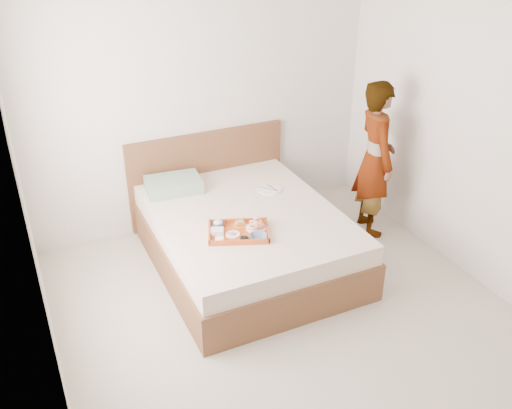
{
  "coord_description": "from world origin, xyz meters",
  "views": [
    {
      "loc": [
        -1.74,
        -2.94,
        2.94
      ],
      "look_at": [
        0.06,
        0.9,
        0.65
      ],
      "focal_mm": 39.09,
      "sensor_mm": 36.0,
      "label": 1
    }
  ],
  "objects": [
    {
      "name": "headboard",
      "position": [
        0.01,
        1.97,
        0.47
      ],
      "size": [
        1.65,
        0.06,
        0.95
      ],
      "primitive_type": "cube",
      "color": "brown",
      "rests_on": "ground"
    },
    {
      "name": "navy_bowl_big",
      "position": [
        -0.09,
        0.54,
        0.56
      ],
      "size": [
        0.18,
        0.18,
        0.03
      ],
      "primitive_type": "imported",
      "rotation": [
        0.0,
        0.0,
        -0.37
      ],
      "color": "#1A204B",
      "rests_on": "tray"
    },
    {
      "name": "plastic_tub",
      "position": [
        -0.36,
        0.75,
        0.57
      ],
      "size": [
        0.13,
        0.12,
        0.05
      ],
      "primitive_type": "cube",
      "rotation": [
        0.0,
        0.0,
        -0.37
      ],
      "color": "silver",
      "rests_on": "tray"
    },
    {
      "name": "cheese_round",
      "position": [
        -0.39,
        0.64,
        0.56
      ],
      "size": [
        0.09,
        0.09,
        0.03
      ],
      "primitive_type": "cylinder",
      "rotation": [
        0.0,
        0.0,
        -0.37
      ],
      "color": "white",
      "rests_on": "tray"
    },
    {
      "name": "bread_plate",
      "position": [
        -0.14,
        0.8,
        0.55
      ],
      "size": [
        0.16,
        0.16,
        0.01
      ],
      "primitive_type": "cylinder",
      "rotation": [
        0.0,
        0.0,
        -0.37
      ],
      "color": "orange",
      "rests_on": "tray"
    },
    {
      "name": "dinner_plate",
      "position": [
        0.4,
        1.31,
        0.54
      ],
      "size": [
        0.31,
        0.31,
        0.01
      ],
      "primitive_type": "cylinder",
      "rotation": [
        0.0,
        0.0,
        0.38
      ],
      "color": "white",
      "rests_on": "bed"
    },
    {
      "name": "salad_bowl",
      "position": [
        -0.31,
        0.87,
        0.56
      ],
      "size": [
        0.14,
        0.14,
        0.03
      ],
      "primitive_type": "imported",
      "rotation": [
        0.0,
        0.0,
        -0.37
      ],
      "color": "#1A204B",
      "rests_on": "tray"
    },
    {
      "name": "sauce_dish",
      "position": [
        -0.2,
        0.56,
        0.56
      ],
      "size": [
        0.09,
        0.09,
        0.03
      ],
      "primitive_type": "cylinder",
      "rotation": [
        0.0,
        0.0,
        -0.37
      ],
      "color": "black",
      "rests_on": "tray"
    },
    {
      "name": "pillow",
      "position": [
        -0.44,
        1.69,
        0.59
      ],
      "size": [
        0.54,
        0.4,
        0.12
      ],
      "primitive_type": "cube",
      "rotation": [
        0.0,
        0.0,
        -0.1
      ],
      "color": "#8BAF90",
      "rests_on": "bed"
    },
    {
      "name": "prawn_plate",
      "position": [
        -0.04,
        0.7,
        0.55
      ],
      "size": [
        0.22,
        0.22,
        0.01
      ],
      "primitive_type": "cylinder",
      "rotation": [
        0.0,
        0.0,
        -0.37
      ],
      "color": "white",
      "rests_on": "tray"
    },
    {
      "name": "wall_left",
      "position": [
        -1.75,
        0.0,
        1.3
      ],
      "size": [
        0.01,
        4.0,
        2.6
      ],
      "primitive_type": "cube",
      "color": "silver",
      "rests_on": "ground"
    },
    {
      "name": "person",
      "position": [
        1.39,
        1.03,
        0.78
      ],
      "size": [
        0.5,
        0.64,
        1.55
      ],
      "primitive_type": "imported",
      "rotation": [
        0.0,
        0.0,
        1.31
      ],
      "color": "silver",
      "rests_on": "ground"
    },
    {
      "name": "bed",
      "position": [
        0.01,
        1.0,
        0.27
      ],
      "size": [
        1.65,
        2.0,
        0.53
      ],
      "primitive_type": "cube",
      "color": "brown",
      "rests_on": "ground"
    },
    {
      "name": "meat_plate",
      "position": [
        -0.25,
        0.68,
        0.55
      ],
      "size": [
        0.16,
        0.16,
        0.01
      ],
      "primitive_type": "cylinder",
      "rotation": [
        0.0,
        0.0,
        -0.37
      ],
      "color": "white",
      "rests_on": "tray"
    },
    {
      "name": "ground",
      "position": [
        0.0,
        0.0,
        0.0
      ],
      "size": [
        3.5,
        4.0,
        0.01
      ],
      "primitive_type": "cube",
      "color": "beige",
      "rests_on": "ground"
    },
    {
      "name": "tray",
      "position": [
        -0.19,
        0.7,
        0.55
      ],
      "size": [
        0.6,
        0.52,
        0.05
      ],
      "primitive_type": "cube",
      "rotation": [
        0.0,
        0.0,
        -0.37
      ],
      "color": "#CB4712",
      "rests_on": "bed"
    },
    {
      "name": "wall_back",
      "position": [
        0.0,
        2.0,
        1.3
      ],
      "size": [
        3.5,
        0.01,
        2.6
      ],
      "primitive_type": "cube",
      "color": "silver",
      "rests_on": "ground"
    },
    {
      "name": "wall_right",
      "position": [
        1.75,
        0.0,
        1.3
      ],
      "size": [
        0.01,
        4.0,
        2.6
      ],
      "primitive_type": "cube",
      "color": "silver",
      "rests_on": "ground"
    }
  ]
}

